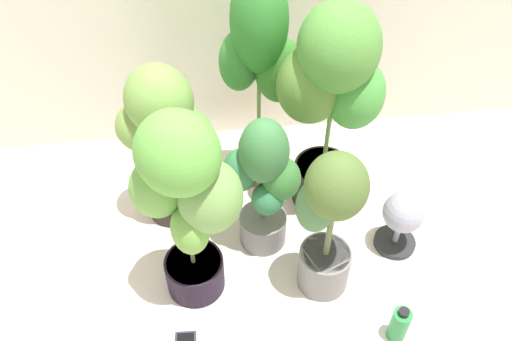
% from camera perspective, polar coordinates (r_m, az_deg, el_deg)
% --- Properties ---
extents(ground_plane, '(8.00, 8.00, 0.00)m').
position_cam_1_polar(ground_plane, '(2.34, 0.10, -9.57)').
color(ground_plane, silver).
rests_on(ground_plane, ground).
extents(potted_plant_front_left, '(0.45, 0.39, 0.90)m').
position_cam_1_polar(potted_plant_front_left, '(1.85, -7.27, -2.87)').
color(potted_plant_front_left, black).
rests_on(potted_plant_front_left, ground).
extents(potted_plant_back_left, '(0.47, 0.39, 0.78)m').
position_cam_1_polar(potted_plant_back_left, '(2.22, -9.63, 3.84)').
color(potted_plant_back_left, '#2D221D').
rests_on(potted_plant_back_left, ground).
extents(potted_plant_back_center, '(0.39, 0.26, 1.07)m').
position_cam_1_polar(potted_plant_back_center, '(2.24, 0.45, 11.49)').
color(potted_plant_back_center, '#9A4E3B').
rests_on(potted_plant_back_center, ground).
extents(potted_plant_center, '(0.33, 0.27, 0.68)m').
position_cam_1_polar(potted_plant_center, '(2.12, 0.78, -1.20)').
color(potted_plant_center, slate).
rests_on(potted_plant_center, ground).
extents(potted_plant_front_right, '(0.28, 0.24, 0.71)m').
position_cam_1_polar(potted_plant_front_right, '(1.98, 7.65, -5.15)').
color(potted_plant_front_right, slate).
rests_on(potted_plant_front_right, ground).
extents(potted_plant_back_right, '(0.53, 0.39, 1.01)m').
position_cam_1_polar(potted_plant_back_right, '(2.16, 7.98, 8.16)').
color(potted_plant_back_right, '#2B281F').
rests_on(potted_plant_back_right, ground).
extents(floor_fan, '(0.22, 0.22, 0.31)m').
position_cam_1_polar(floor_fan, '(2.32, 15.25, -4.74)').
color(floor_fan, '#242627').
rests_on(floor_fan, ground).
extents(nutrient_bottle, '(0.07, 0.07, 0.18)m').
position_cam_1_polar(nutrient_bottle, '(2.16, 14.94, -15.46)').
color(nutrient_bottle, '#288642').
rests_on(nutrient_bottle, ground).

